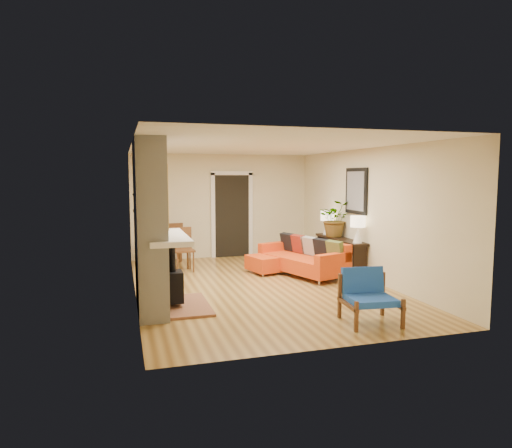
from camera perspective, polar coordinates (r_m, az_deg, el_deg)
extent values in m
plane|color=#B48C45|center=(8.66, 0.38, -7.73)|extent=(6.50, 6.50, 0.00)
plane|color=white|center=(8.43, 0.39, 9.72)|extent=(6.50, 6.50, 0.00)
plane|color=beige|center=(11.58, -4.29, 2.25)|extent=(4.50, 0.00, 4.50)
plane|color=beige|center=(5.43, 10.38, -2.07)|extent=(4.50, 0.00, 4.50)
plane|color=beige|center=(8.08, -15.06, 0.44)|extent=(0.00, 6.50, 6.50)
plane|color=beige|center=(9.34, 13.71, 1.20)|extent=(0.00, 6.50, 6.50)
cube|color=black|center=(11.63, -3.04, 1.04)|extent=(0.88, 0.06, 2.10)
cube|color=white|center=(11.51, -5.40, 0.97)|extent=(0.10, 0.08, 2.18)
cube|color=white|center=(11.74, -0.71, 1.09)|extent=(0.10, 0.08, 2.18)
cube|color=white|center=(11.57, -3.06, 6.37)|extent=(1.08, 0.08, 0.10)
cube|color=black|center=(9.65, 12.43, 4.06)|extent=(0.04, 0.85, 0.95)
cube|color=slate|center=(9.64, 12.30, 4.06)|extent=(0.01, 0.70, 0.80)
cube|color=black|center=(8.42, -14.87, 1.48)|extent=(0.06, 0.95, 0.02)
cube|color=black|center=(8.41, -14.93, 3.52)|extent=(0.06, 0.95, 0.02)
cube|color=white|center=(7.06, -13.26, 4.27)|extent=(0.42, 1.50, 1.48)
cube|color=white|center=(7.21, -13.02, -6.11)|extent=(0.42, 1.50, 1.12)
cube|color=white|center=(7.14, -11.12, -1.63)|extent=(0.60, 1.68, 0.08)
cube|color=black|center=(7.25, -11.29, -6.89)|extent=(0.03, 0.72, 0.78)
cube|color=brown|center=(7.39, -8.91, -10.05)|extent=(0.75, 1.30, 0.04)
cube|color=black|center=(7.29, -10.36, -7.70)|extent=(0.30, 0.36, 0.48)
cylinder|color=black|center=(7.20, -10.43, -4.29)|extent=(0.10, 0.10, 0.40)
cube|color=gold|center=(7.08, -11.42, 3.42)|extent=(0.04, 0.95, 0.95)
cube|color=silver|center=(7.08, -11.26, 3.43)|extent=(0.01, 0.82, 0.82)
cylinder|color=silver|center=(8.81, 7.90, -7.23)|extent=(0.05, 0.05, 0.10)
cylinder|color=silver|center=(9.26, 10.95, -6.62)|extent=(0.05, 0.05, 0.10)
cylinder|color=silver|center=(10.15, 1.04, -5.41)|extent=(0.05, 0.05, 0.10)
cylinder|color=silver|center=(10.54, 3.98, -4.98)|extent=(0.05, 0.05, 0.10)
cube|color=#F05116|center=(9.63, 5.78, -4.90)|extent=(1.45, 2.17, 0.29)
cube|color=#F05116|center=(9.80, 7.28, -2.89)|extent=(0.82, 1.96, 0.33)
cube|color=#F05116|center=(8.93, 9.64, -4.26)|extent=(0.87, 0.44, 0.19)
cube|color=#F05116|center=(10.29, 2.45, -2.82)|extent=(0.87, 0.44, 0.19)
cube|color=#55622A|center=(9.15, 9.88, -3.28)|extent=(0.30, 0.42, 0.40)
cube|color=black|center=(9.42, 8.24, -2.99)|extent=(0.30, 0.42, 0.40)
cube|color=#9C9C97|center=(9.70, 6.69, -2.71)|extent=(0.30, 0.42, 0.40)
cube|color=maroon|center=(9.95, 5.41, -2.48)|extent=(0.30, 0.42, 0.40)
cube|color=black|center=(10.24, 4.03, -2.23)|extent=(0.30, 0.42, 0.40)
cylinder|color=silver|center=(9.41, 0.89, -6.43)|extent=(0.04, 0.04, 0.06)
cylinder|color=silver|center=(9.72, 3.84, -6.03)|extent=(0.04, 0.04, 0.06)
cylinder|color=silver|center=(9.90, -0.93, -5.81)|extent=(0.04, 0.04, 0.06)
cylinder|color=silver|center=(10.20, 1.94, -5.45)|extent=(0.04, 0.04, 0.06)
cube|color=#F05116|center=(9.77, 1.44, -4.87)|extent=(0.88, 0.88, 0.31)
cube|color=brown|center=(6.54, 11.38, -9.88)|extent=(0.12, 0.70, 0.05)
cube|color=brown|center=(6.29, 12.43, -11.25)|extent=(0.05, 0.05, 0.41)
cube|color=brown|center=(6.80, 10.42, -8.83)|extent=(0.05, 0.05, 0.65)
cube|color=brown|center=(6.81, 16.69, -9.37)|extent=(0.12, 0.70, 0.05)
cube|color=brown|center=(6.57, 17.91, -10.65)|extent=(0.05, 0.05, 0.41)
cube|color=brown|center=(7.06, 15.56, -8.39)|extent=(0.05, 0.05, 0.65)
cube|color=blue|center=(6.65, 14.11, -9.17)|extent=(0.67, 0.64, 0.09)
cube|color=blue|center=(6.84, 13.18, -6.79)|extent=(0.63, 0.22, 0.38)
cube|color=brown|center=(10.55, -10.57, -1.20)|extent=(0.78, 1.06, 0.04)
cylinder|color=brown|center=(10.13, -11.68, -3.72)|extent=(0.05, 0.05, 0.73)
cylinder|color=brown|center=(10.23, -8.53, -3.57)|extent=(0.05, 0.05, 0.73)
cylinder|color=brown|center=(10.98, -12.39, -2.99)|extent=(0.05, 0.05, 0.73)
cylinder|color=brown|center=(11.08, -9.49, -2.85)|extent=(0.05, 0.05, 0.73)
cube|color=brown|center=(9.98, -9.01, -3.29)|extent=(0.46, 0.46, 0.04)
cube|color=brown|center=(10.14, -9.27, -1.70)|extent=(0.43, 0.07, 0.47)
cylinder|color=brown|center=(9.82, -9.77, -4.84)|extent=(0.03, 0.03, 0.45)
cylinder|color=brown|center=(9.89, -7.81, -4.73)|extent=(0.03, 0.03, 0.45)
cylinder|color=brown|center=(10.15, -10.14, -4.49)|extent=(0.03, 0.03, 0.45)
cylinder|color=brown|center=(10.22, -8.24, -4.39)|extent=(0.03, 0.03, 0.45)
cube|color=brown|center=(11.26, -10.37, -2.26)|extent=(0.46, 0.46, 0.04)
cube|color=brown|center=(11.03, -10.21, -1.10)|extent=(0.43, 0.07, 0.47)
cylinder|color=brown|center=(11.10, -11.07, -3.61)|extent=(0.03, 0.03, 0.45)
cylinder|color=brown|center=(11.16, -9.32, -3.53)|extent=(0.03, 0.03, 0.45)
cylinder|color=brown|center=(11.43, -11.36, -3.34)|extent=(0.03, 0.03, 0.45)
cylinder|color=brown|center=(11.49, -9.66, -3.26)|extent=(0.03, 0.03, 0.45)
cube|color=black|center=(10.00, 10.50, -1.88)|extent=(0.34, 1.85, 0.05)
cube|color=black|center=(9.32, 12.83, -4.75)|extent=(0.30, 0.04, 0.68)
cube|color=black|center=(10.81, 8.42, -3.19)|extent=(0.30, 0.04, 0.68)
cone|color=white|center=(9.33, 12.58, -1.40)|extent=(0.18, 0.18, 0.30)
cylinder|color=white|center=(9.31, 12.60, -0.30)|extent=(0.03, 0.03, 0.06)
cylinder|color=#FFEABF|center=(9.30, 12.62, 0.31)|extent=(0.30, 0.30, 0.22)
cone|color=white|center=(10.58, 8.86, -0.47)|extent=(0.18, 0.18, 0.30)
cylinder|color=white|center=(10.56, 8.88, 0.50)|extent=(0.03, 0.03, 0.06)
cylinder|color=#FFEABF|center=(10.55, 8.89, 1.04)|extent=(0.30, 0.30, 0.22)
imported|color=#1E5919|center=(10.15, 9.91, 0.68)|extent=(0.89, 0.83, 0.81)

